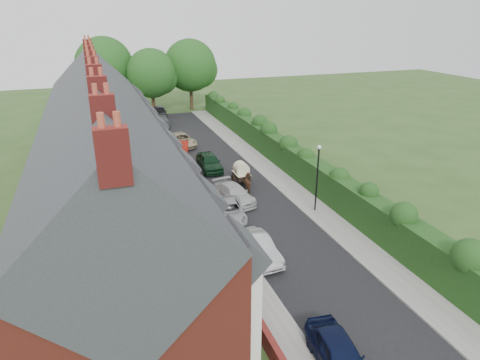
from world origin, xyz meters
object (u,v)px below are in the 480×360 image
object	(u,v)px
car_silver_b	(229,210)
car_beige	(181,140)
car_black	(160,112)
car_grey	(162,122)
lamppost	(318,170)
car_white	(234,194)
car_red	(182,148)
car_green	(209,162)
horse	(249,184)
car_navy	(339,355)
car_silver_a	(258,248)
horse_cart	(241,172)

from	to	relation	value
car_silver_b	car_beige	bearing A→B (deg)	97.88
car_black	car_grey	bearing A→B (deg)	-92.71
lamppost	car_silver_b	bearing A→B (deg)	171.12
car_beige	car_black	size ratio (longest dim) A/B	1.08
car_silver_b	car_white	distance (m)	2.99
car_silver_b	car_red	size ratio (longest dim) A/B	1.20
car_white	car_grey	distance (m)	25.34
car_green	car_silver_b	bearing A→B (deg)	-96.12
lamppost	car_green	world-z (taller)	lamppost
lamppost	car_silver_b	distance (m)	7.00
horse	car_navy	bearing A→B (deg)	85.36
car_silver_a	car_beige	world-z (taller)	car_silver_a
car_silver_b	horse	world-z (taller)	horse
car_grey	car_red	bearing A→B (deg)	-83.14
car_black	horse_cart	xyz separation A→B (m)	(2.49, -27.32, 0.35)
car_silver_a	horse_cart	bearing A→B (deg)	71.07
car_silver_a	horse	world-z (taller)	horse
car_silver_b	horse	xyz separation A→B (m)	(3.06, 4.15, 0.08)
car_red	car_white	bearing A→B (deg)	-69.51
lamppost	horse_cart	xyz separation A→B (m)	(-3.34, 7.00, -2.17)
car_silver_a	horse	distance (m)	10.22
car_white	car_navy	bearing A→B (deg)	-105.43
car_beige	car_grey	world-z (taller)	car_beige
car_green	car_beige	world-z (taller)	car_green
car_silver_b	car_silver_a	bearing A→B (deg)	-80.59
car_green	car_red	xyz separation A→B (m)	(-1.40, 5.72, -0.15)
car_green	car_silver_a	bearing A→B (deg)	-93.42
lamppost	car_grey	xyz separation A→B (m)	(-6.40, 29.00, -2.64)
car_red	car_silver_a	bearing A→B (deg)	-75.09
horse_cart	car_silver_b	bearing A→B (deg)	-116.98
car_silver_b	car_grey	bearing A→B (deg)	99.41
car_red	car_black	xyz separation A→B (m)	(0.57, 17.30, 0.14)
car_white	car_green	size ratio (longest dim) A/B	0.99
car_beige	car_grey	bearing A→B (deg)	82.72
car_red	car_navy	bearing A→B (deg)	-75.09
lamppost	horse_cart	world-z (taller)	lamppost
car_white	car_beige	size ratio (longest dim) A/B	0.93
car_silver_a	car_grey	xyz separation A→B (m)	(0.00, 33.60, -0.06)
car_green	car_black	world-z (taller)	car_green
car_green	horse	bearing A→B (deg)	-73.33
car_white	horse	distance (m)	2.28
lamppost	car_beige	xyz separation A→B (m)	(-5.90, 19.80, -2.61)
car_navy	car_red	world-z (taller)	car_navy
car_green	car_white	bearing A→B (deg)	-89.11
car_green	car_navy	bearing A→B (deg)	-91.59
car_silver_b	car_white	size ratio (longest dim) A/B	1.01
car_silver_b	car_beige	size ratio (longest dim) A/B	0.94
horse_cart	car_grey	bearing A→B (deg)	97.91
lamppost	car_silver_a	world-z (taller)	lamppost
car_red	car_silver_b	bearing A→B (deg)	-75.09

